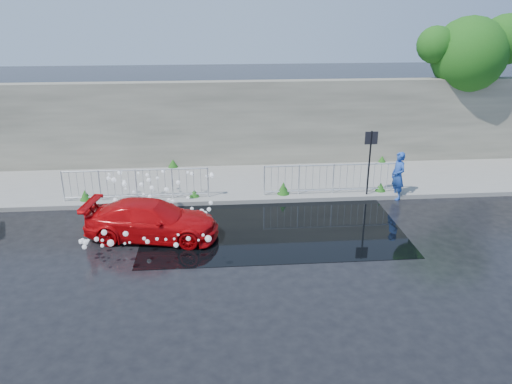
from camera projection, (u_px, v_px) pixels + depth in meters
ground at (259, 241)px, 14.86m from camera, size 90.00×90.00×0.00m
pavement at (247, 182)px, 19.49m from camera, size 30.00×4.00×0.15m
curb at (251, 201)px, 17.62m from camera, size 30.00×0.25×0.16m
retaining_wall at (243, 123)px, 20.88m from camera, size 30.00×0.60×3.50m
puddle at (271, 226)px, 15.83m from camera, size 8.00×5.00×0.01m
sign_post at (370, 153)px, 17.46m from camera, size 0.45×0.06×2.50m
tree at (474, 51)px, 20.83m from camera, size 4.81×3.14×6.24m
railing_left at (136, 183)px, 17.40m from camera, size 5.05×0.05×1.10m
railing_right at (333, 178)px, 17.95m from camera, size 5.05×0.05×1.10m
weeds at (241, 181)px, 18.81m from camera, size 12.17×3.93×0.46m
water_spray at (152, 204)px, 15.81m from camera, size 3.69×5.74×1.01m
red_car at (152, 220)px, 14.87m from camera, size 4.17×2.26×1.15m
person at (398, 176)px, 17.75m from camera, size 0.54×0.71×1.73m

